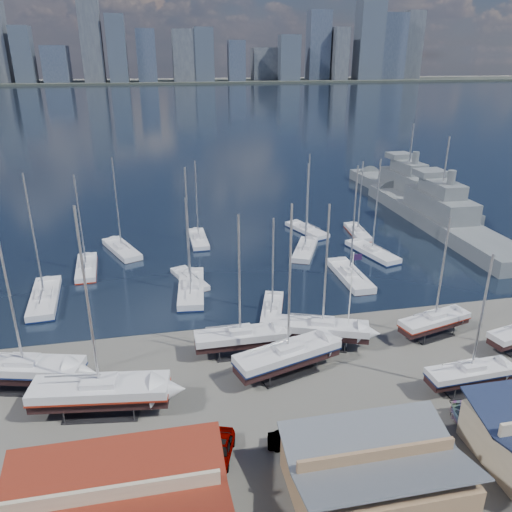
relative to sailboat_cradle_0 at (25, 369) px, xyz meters
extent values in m
plane|color=#605E59|center=(27.38, -2.14, -2.16)|extent=(1400.00, 1400.00, 0.00)
cube|color=#1A253D|center=(27.38, 307.86, -2.31)|extent=(1400.00, 600.00, 0.40)
cube|color=#2D332D|center=(27.38, 567.86, -1.06)|extent=(1400.00, 80.00, 2.20)
cube|color=#3D4756|center=(-114.59, 560.17, 28.02)|extent=(19.55, 21.83, 55.97)
cube|color=#475166|center=(-83.81, 566.44, 18.61)|extent=(26.03, 30.49, 37.14)
cube|color=#595E66|center=(-43.58, 554.81, 43.85)|extent=(21.60, 16.58, 87.63)
cube|color=#3D4756|center=(-18.00, 556.24, 33.84)|extent=(19.42, 28.42, 67.60)
cube|color=#475166|center=(12.38, 559.45, 27.08)|extent=(20.24, 23.80, 54.09)
cube|color=#595E66|center=(53.16, 556.19, 27.04)|extent=(24.62, 19.72, 54.00)
cube|color=#3D4756|center=(75.02, 554.41, 28.02)|extent=(20.75, 17.93, 55.97)
cube|color=#475166|center=(111.48, 552.73, 21.55)|extent=(18.36, 16.25, 43.03)
cube|color=#595E66|center=(147.62, 571.64, 17.88)|extent=(28.49, 22.03, 35.69)
cube|color=#3D4756|center=(173.10, 553.86, 24.59)|extent=(23.34, 17.87, 49.11)
cube|color=#475166|center=(212.36, 568.70, 38.02)|extent=(25.35, 19.79, 75.95)
cube|color=#595E66|center=(235.77, 562.19, 28.88)|extent=(17.00, 27.45, 57.67)
cube|color=#3D4756|center=(272.92, 562.11, 53.06)|extent=(29.28, 24.05, 106.04)
cube|color=#475166|center=(304.92, 571.57, 37.24)|extent=(30.82, 28.37, 74.41)
cube|color=#595E66|center=(334.77, 573.40, 38.78)|extent=(21.74, 17.03, 77.48)
cube|color=maroon|center=(9.38, -18.14, 1.64)|extent=(14.70, 9.45, 1.41)
cube|color=#8C6B4C|center=(27.38, -18.14, -0.66)|extent=(12.00, 8.00, 3.00)
cube|color=slate|center=(27.38, -18.14, 1.37)|extent=(12.60, 8.40, 1.27)
cube|color=#2D2D33|center=(0.00, 0.00, -2.08)|extent=(6.54, 4.20, 0.16)
cube|color=black|center=(0.00, 0.00, -0.52)|extent=(11.27, 5.31, 0.88)
cube|color=silver|center=(0.00, 0.00, 0.35)|extent=(11.39, 5.75, 0.88)
cube|color=#0C1840|center=(0.00, 0.00, -0.05)|extent=(11.50, 5.81, 0.18)
cube|color=silver|center=(0.00, 0.00, 1.04)|extent=(3.12, 2.48, 0.50)
cylinder|color=#B2B2B7|center=(0.00, 0.00, 8.20)|extent=(0.22, 0.22, 14.81)
cube|color=#2D2D33|center=(7.33, -5.03, -2.08)|extent=(6.90, 3.84, 0.16)
cube|color=black|center=(7.33, -5.03, -0.48)|extent=(12.21, 4.38, 0.96)
cube|color=silver|center=(7.33, -5.03, 0.47)|extent=(12.27, 4.88, 0.96)
cube|color=maroon|center=(7.33, -5.03, 0.03)|extent=(12.40, 4.93, 0.19)
cube|color=silver|center=(7.33, -5.03, 1.20)|extent=(3.22, 2.38, 0.50)
cylinder|color=#B2B2B7|center=(7.33, -5.03, 9.01)|extent=(0.22, 0.22, 16.12)
cube|color=#2D2D33|center=(20.98, 1.81, -2.08)|extent=(5.26, 2.43, 0.16)
cube|color=black|center=(20.98, 1.81, -0.58)|extent=(9.54, 2.32, 0.76)
cube|color=silver|center=(20.98, 1.81, 0.18)|extent=(9.55, 2.72, 0.76)
cube|color=silver|center=(20.98, 1.81, 0.81)|extent=(2.39, 1.61, 0.50)
cylinder|color=#B2B2B7|center=(20.98, 1.81, 7.00)|extent=(0.22, 0.22, 12.87)
cube|color=#2D2D33|center=(25.01, -2.56, -2.08)|extent=(6.55, 4.41, 0.16)
cube|color=black|center=(25.01, -2.56, -0.53)|extent=(11.20, 5.72, 0.87)
cube|color=silver|center=(25.01, -2.56, 0.35)|extent=(11.33, 6.15, 0.87)
cube|color=#0C1840|center=(25.01, -2.56, -0.05)|extent=(11.45, 6.22, 0.17)
cube|color=silver|center=(25.01, -2.56, 1.04)|extent=(3.15, 2.56, 0.50)
cylinder|color=#B2B2B7|center=(25.01, -2.56, 8.15)|extent=(0.22, 0.22, 14.74)
cube|color=#2D2D33|center=(30.07, 1.74, -2.08)|extent=(5.97, 4.20, 0.16)
cube|color=black|center=(30.07, 1.74, -0.57)|extent=(10.11, 5.59, 0.79)
cube|color=silver|center=(30.07, 1.74, 0.23)|extent=(10.25, 5.98, 0.79)
cube|color=silver|center=(30.07, 1.74, 0.87)|extent=(2.89, 2.41, 0.50)
cylinder|color=#B2B2B7|center=(30.07, 1.74, 7.30)|extent=(0.22, 0.22, 13.36)
cube|color=#2D2D33|center=(41.17, -8.67, -2.08)|extent=(4.78, 2.37, 0.16)
cube|color=black|center=(41.17, -8.67, -0.62)|extent=(8.59, 2.44, 0.68)
cube|color=silver|center=(41.17, -8.67, 0.06)|extent=(8.61, 2.80, 0.68)
cube|color=#0C1840|center=(41.17, -8.67, -0.25)|extent=(8.70, 2.82, 0.14)
cube|color=silver|center=(41.17, -8.67, 0.65)|extent=(2.19, 1.53, 0.50)
cylinder|color=#B2B2B7|center=(41.17, -8.67, 6.14)|extent=(0.22, 0.22, 11.48)
cube|color=#2D2D33|center=(43.02, 1.04, -2.08)|extent=(5.12, 3.27, 0.16)
cube|color=black|center=(43.02, 1.04, -0.62)|extent=(8.85, 4.10, 0.69)
cube|color=silver|center=(43.02, 1.04, 0.07)|extent=(8.94, 4.45, 0.69)
cube|color=maroon|center=(43.02, 1.04, -0.25)|extent=(9.03, 4.50, 0.14)
cube|color=silver|center=(43.02, 1.04, 0.67)|extent=(2.44, 1.93, 0.50)
cylinder|color=#B2B2B7|center=(43.02, 1.04, 6.23)|extent=(0.22, 0.22, 11.63)
cube|color=black|center=(-1.79, 18.79, -2.49)|extent=(3.70, 11.91, 0.94)
cube|color=silver|center=(-1.79, 18.79, -1.55)|extent=(4.19, 11.95, 0.94)
cube|color=#0C1840|center=(-1.79, 18.79, -1.98)|extent=(4.23, 12.07, 0.19)
cube|color=silver|center=(-1.79, 18.79, -0.83)|extent=(2.19, 3.08, 0.50)
cylinder|color=#B2B2B7|center=(-1.79, 18.79, 6.84)|extent=(0.22, 0.22, 15.84)
cube|color=black|center=(2.38, 28.26, -2.43)|extent=(3.09, 10.15, 0.80)
cube|color=silver|center=(2.38, 28.26, -1.63)|extent=(3.51, 10.18, 0.80)
cube|color=maroon|center=(2.38, 28.26, -2.00)|extent=(3.54, 10.28, 0.16)
cube|color=silver|center=(2.38, 28.26, -0.98)|extent=(1.85, 2.61, 0.50)
cylinder|color=#B2B2B7|center=(2.38, 28.26, 5.52)|extent=(0.22, 0.22, 13.50)
cube|color=black|center=(7.14, 34.91, -2.45)|extent=(6.45, 10.82, 0.85)
cube|color=silver|center=(7.14, 34.91, -1.60)|extent=(6.86, 10.99, 0.85)
cube|color=silver|center=(7.14, 34.91, -0.92)|extent=(2.68, 3.15, 0.50)
cylinder|color=#B2B2B7|center=(7.14, 34.91, 6.02)|extent=(0.22, 0.22, 14.40)
cube|color=black|center=(17.03, 17.89, -2.49)|extent=(3.93, 12.00, 0.94)
cube|color=silver|center=(17.03, 17.89, -1.55)|extent=(4.43, 12.05, 0.94)
cube|color=#0C1840|center=(17.03, 17.89, -1.98)|extent=(4.47, 12.17, 0.19)
cube|color=silver|center=(17.03, 17.89, -0.82)|extent=(2.26, 3.12, 0.50)
cylinder|color=#B2B2B7|center=(17.03, 17.89, 6.88)|extent=(0.22, 0.22, 15.91)
cube|color=black|center=(17.06, 21.33, -2.38)|extent=(4.73, 8.63, 0.68)
cube|color=silver|center=(17.06, 21.33, -1.71)|extent=(5.06, 8.75, 0.68)
cube|color=silver|center=(17.06, 21.33, -1.12)|extent=(2.05, 2.47, 0.50)
cylinder|color=#B2B2B7|center=(17.06, 21.33, 4.33)|extent=(0.22, 0.22, 11.40)
cube|color=black|center=(19.80, 37.28, -2.42)|extent=(2.50, 9.70, 0.77)
cube|color=silver|center=(19.80, 37.28, -1.65)|extent=(2.91, 9.71, 0.77)
cube|color=#0C1840|center=(19.80, 37.28, -2.00)|extent=(2.94, 9.80, 0.15)
cube|color=silver|center=(19.80, 37.28, -1.01)|extent=(1.67, 2.45, 0.50)
cylinder|color=#B2B2B7|center=(19.80, 37.28, 5.25)|extent=(0.22, 0.22, 13.03)
cube|color=black|center=(26.49, 10.37, -2.38)|extent=(4.41, 8.70, 0.68)
cube|color=silver|center=(26.49, 10.37, -1.70)|extent=(4.75, 8.80, 0.68)
cube|color=maroon|center=(26.49, 10.37, -2.02)|extent=(4.80, 8.89, 0.14)
cube|color=silver|center=(26.49, 10.37, -1.12)|extent=(1.98, 2.44, 0.50)
cylinder|color=#B2B2B7|center=(26.49, 10.37, 4.36)|extent=(0.22, 0.22, 11.44)
cube|color=black|center=(36.25, 28.82, -2.44)|extent=(6.46, 10.17, 0.81)
cube|color=silver|center=(36.25, 28.82, -1.63)|extent=(6.84, 10.35, 0.81)
cube|color=silver|center=(36.25, 28.82, -0.97)|extent=(2.61, 3.01, 0.50)
cylinder|color=#B2B2B7|center=(36.25, 28.82, 5.60)|extent=(0.22, 0.22, 13.64)
cube|color=black|center=(39.42, 38.32, -2.43)|extent=(5.59, 9.99, 0.78)
cube|color=silver|center=(39.42, 38.32, -1.64)|extent=(5.98, 10.14, 0.78)
cube|color=#0C1840|center=(39.42, 38.32, -2.00)|extent=(6.04, 10.24, 0.16)
cube|color=silver|center=(39.42, 38.32, -1.00)|extent=(2.39, 2.87, 0.50)
cylinder|color=#B2B2B7|center=(39.42, 38.32, 5.36)|extent=(0.22, 0.22, 13.22)
cube|color=black|center=(39.59, 17.82, -2.47)|extent=(2.82, 11.33, 0.90)
cube|color=silver|center=(39.59, 17.82, -1.57)|extent=(3.30, 11.34, 0.90)
cube|color=silver|center=(39.59, 17.82, -0.87)|extent=(1.93, 2.85, 0.50)
cylinder|color=#B2B2B7|center=(39.59, 17.82, 6.51)|extent=(0.22, 0.22, 15.26)
cube|color=black|center=(46.53, 25.84, -2.45)|extent=(5.18, 10.95, 0.85)
cube|color=silver|center=(46.53, 25.84, -1.60)|extent=(5.61, 11.07, 0.85)
cube|color=#0C1840|center=(46.53, 25.84, -1.99)|extent=(5.67, 11.18, 0.17)
cube|color=silver|center=(46.53, 25.84, -0.92)|extent=(2.41, 3.03, 0.50)
cylinder|color=#B2B2B7|center=(46.53, 25.84, 6.02)|extent=(0.22, 0.22, 14.39)
cube|color=black|center=(47.99, 35.51, -2.40)|extent=(2.88, 9.19, 0.72)
cube|color=silver|center=(47.99, 35.51, -1.68)|extent=(3.26, 9.23, 0.72)
cube|color=maroon|center=(47.99, 35.51, -2.01)|extent=(3.30, 9.32, 0.14)
cube|color=silver|center=(47.99, 35.51, -1.07)|extent=(1.70, 2.38, 0.50)
cylinder|color=#B2B2B7|center=(47.99, 35.51, 4.79)|extent=(0.22, 0.22, 12.22)
cube|color=slate|center=(64.25, 36.73, -1.69)|extent=(7.84, 47.01, 4.23)
cube|color=slate|center=(64.25, 36.73, 2.22)|extent=(6.12, 16.48, 3.60)
cube|color=slate|center=(64.25, 36.73, 5.22)|extent=(4.57, 9.42, 2.40)
cube|color=slate|center=(64.28, 41.43, 6.92)|extent=(5.29, 4.73, 1.20)
cylinder|color=#B2B2B7|center=(64.25, 36.73, 10.42)|extent=(0.30, 0.30, 8.00)
cube|color=slate|center=(67.34, 55.44, -1.72)|extent=(9.52, 43.71, 3.90)
cube|color=slate|center=(67.34, 55.44, 2.03)|extent=(6.45, 15.49, 3.60)
cube|color=slate|center=(67.34, 55.44, 5.03)|extent=(4.67, 8.91, 2.40)
cube|color=slate|center=(67.08, 59.76, 6.73)|extent=(5.11, 4.62, 1.20)
cylinder|color=#B2B2B7|center=(67.34, 55.44, 10.23)|extent=(0.30, 0.30, 8.00)
imported|color=gray|center=(16.97, -12.40, -1.39)|extent=(3.18, 4.86, 1.54)
imported|color=gray|center=(22.74, -12.49, -1.52)|extent=(4.06, 2.06, 1.28)
imported|color=gray|center=(27.35, -14.03, -1.50)|extent=(2.97, 5.08, 1.33)
imported|color=gray|center=(38.22, -13.52, -1.49)|extent=(2.23, 4.77, 1.35)
cylinder|color=white|center=(32.54, 0.70, 3.46)|extent=(0.12, 0.12, 11.25)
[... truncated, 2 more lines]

